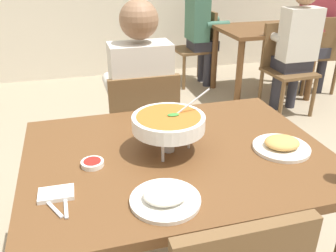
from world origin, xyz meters
TOP-DOWN VIEW (x-y plane):
  - dining_table_main at (0.00, 0.00)m, footprint 1.26×0.95m
  - chair_diner_main at (-0.00, 0.76)m, footprint 0.44×0.44m
  - diner_main at (0.00, 0.79)m, footprint 0.40×0.45m
  - curry_bowl at (-0.03, 0.02)m, footprint 0.33×0.30m
  - rice_plate at (-0.14, -0.31)m, footprint 0.24×0.24m
  - appetizer_plate at (0.43, -0.10)m, footprint 0.24×0.24m
  - sauce_dish at (-0.35, -0.02)m, footprint 0.09×0.09m
  - napkin_folded at (-0.49, -0.18)m, footprint 0.12×0.08m
  - fork_utensil at (-0.51, -0.23)m, footprint 0.09×0.16m
  - spoon_utensil at (-0.46, -0.23)m, footprint 0.02×0.17m
  - dining_table_far at (1.74, 2.38)m, footprint 1.00×0.80m
  - chair_bg_left at (1.19, 2.97)m, footprint 0.48×0.48m
  - chair_bg_middle at (1.74, 1.91)m, footprint 0.47×0.47m
  - chair_bg_right at (2.41, 2.24)m, footprint 0.50×0.50m
  - patron_bg_left at (1.17, 2.91)m, footprint 0.45×0.40m
  - patron_bg_middle at (1.78, 1.82)m, footprint 0.40×0.45m
  - patron_bg_right at (2.36, 2.31)m, footprint 0.40×0.45m

SIDE VIEW (x-z plane):
  - chair_diner_main at x=0.00m, z-range 0.06..0.96m
  - chair_bg_left at x=1.19m, z-range 0.06..0.96m
  - chair_bg_middle at x=1.74m, z-range 0.06..0.96m
  - chair_bg_right at x=2.41m, z-range 0.06..0.96m
  - dining_table_far at x=1.74m, z-range 0.25..1.03m
  - dining_table_main at x=0.00m, z-range 0.28..1.06m
  - diner_main at x=0.00m, z-range 0.09..1.40m
  - patron_bg_left at x=1.17m, z-range 0.09..1.40m
  - patron_bg_middle at x=1.78m, z-range 0.09..1.40m
  - patron_bg_right at x=2.36m, z-range 0.09..1.40m
  - fork_utensil at x=-0.51m, z-range 0.78..0.79m
  - spoon_utensil at x=-0.46m, z-range 0.78..0.79m
  - napkin_folded at x=-0.49m, z-range 0.78..0.79m
  - sauce_dish at x=-0.35m, z-range 0.78..0.80m
  - rice_plate at x=-0.14m, z-range 0.77..0.83m
  - appetizer_plate at x=0.43m, z-range 0.77..0.83m
  - curry_bowl at x=-0.03m, z-range 0.78..1.04m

